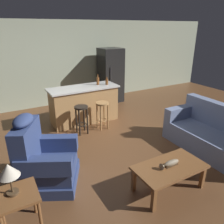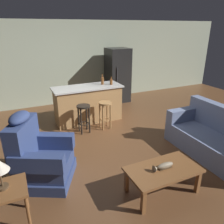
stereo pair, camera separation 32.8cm
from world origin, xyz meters
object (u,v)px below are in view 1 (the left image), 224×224
couch (213,135)px  end_table (18,201)px  fish_figurine (170,164)px  bar_stool_left (82,115)px  bottle_short_amber (98,81)px  kitchen_island (84,104)px  bar_stool_right (102,111)px  refrigerator (111,75)px  bottle_tall_green (107,82)px  table_lamp (9,172)px  recliner_near_lamp (44,161)px  coffee_table (170,169)px

couch → end_table: couch is taller
fish_figurine → bar_stool_left: bar_stool_left is taller
bottle_short_amber → kitchen_island: bearing=-175.2°
couch → bottle_short_amber: size_ratio=6.97×
bottle_short_amber → bar_stool_right: bearing=-107.8°
kitchen_island → bottle_short_amber: size_ratio=6.56×
fish_figurine → bar_stool_right: (0.12, 2.48, 0.01)m
refrigerator → bottle_short_amber: 1.57m
couch → kitchen_island: (-1.70, 2.68, 0.14)m
end_table → bottle_tall_green: bottle_tall_green is taller
table_lamp → bottle_tall_green: 3.79m
end_table → table_lamp: (-0.03, 0.03, 0.41)m
refrigerator → bar_stool_right: bearing=-124.3°
couch → bottle_short_amber: bottle_short_amber is taller
recliner_near_lamp → end_table: bearing=-95.3°
bar_stool_left → bottle_tall_green: bearing=29.6°
recliner_near_lamp → table_lamp: bearing=-98.0°
end_table → kitchen_island: size_ratio=0.31×
fish_figurine → bottle_short_amber: 3.22m
coffee_table → bar_stool_left: bar_stool_left is taller
recliner_near_lamp → bottle_short_amber: bearing=73.6°
recliner_near_lamp → couch: bearing=15.9°
end_table → bottle_tall_green: bearing=45.5°
couch → recliner_near_lamp: 3.30m
coffee_table → kitchen_island: 3.12m
fish_figurine → end_table: (-2.11, 0.33, -0.00)m
end_table → table_lamp: bearing=137.8°
couch → end_table: size_ratio=3.41×
couch → bottle_tall_green: 2.89m
fish_figurine → end_table: bearing=171.1°
recliner_near_lamp → fish_figurine: bearing=-6.1°
bar_stool_left → couch: bearing=-45.3°
coffee_table → table_lamp: bearing=170.4°
end_table → bottle_short_amber: bearing=49.0°
couch → bar_stool_right: size_ratio=2.81×
bar_stool_left → bar_stool_right: 0.55m
couch → table_lamp: 3.78m
end_table → bar_stool_left: bar_stool_left is taller
fish_figurine → kitchen_island: kitchen_island is taller
bar_stool_left → refrigerator: 2.60m
bar_stool_left → bottle_tall_green: size_ratio=3.27×
bar_stool_left → bottle_tall_green: 1.25m
couch → bar_stool_left: (-2.03, 2.05, 0.13)m
bottle_tall_green → coffee_table: bearing=-100.1°
kitchen_island → couch: bearing=-57.6°
end_table → bottle_tall_green: size_ratio=2.69×
bar_stool_right → refrigerator: bearing=55.7°
fish_figurine → table_lamp: (-2.15, 0.36, 0.41)m
coffee_table → couch: (1.59, 0.43, -0.02)m
table_lamp → bottle_short_amber: (2.48, 2.79, 0.19)m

